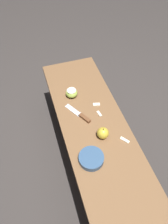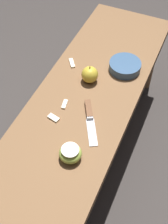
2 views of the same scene
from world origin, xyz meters
name	(u,v)px [view 1 (image 1 of 2)]	position (x,y,z in m)	size (l,w,h in m)	color
ground_plane	(92,158)	(0.00, 0.00, 0.00)	(8.00, 8.00, 0.00)	#383330
wooden_bench	(94,131)	(0.00, 0.00, 0.39)	(1.35, 0.42, 0.46)	brown
knife	(81,116)	(0.09, 0.06, 0.47)	(0.20, 0.13, 0.02)	silver
apple_whole	(103,133)	(-0.09, -0.02, 0.49)	(0.07, 0.07, 0.08)	gold
apple_cut	(72,93)	(0.30, 0.07, 0.49)	(0.08, 0.08, 0.05)	#9EB747
apple_slice_near_knife	(99,114)	(0.08, -0.06, 0.46)	(0.05, 0.03, 0.01)	silver
apple_slice_center	(96,104)	(0.16, -0.07, 0.46)	(0.03, 0.05, 0.01)	silver
apple_slice_near_bowl	(125,140)	(-0.16, -0.14, 0.46)	(0.06, 0.05, 0.01)	silver
bowl	(91,158)	(-0.22, 0.10, 0.48)	(0.14, 0.14, 0.04)	#335175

